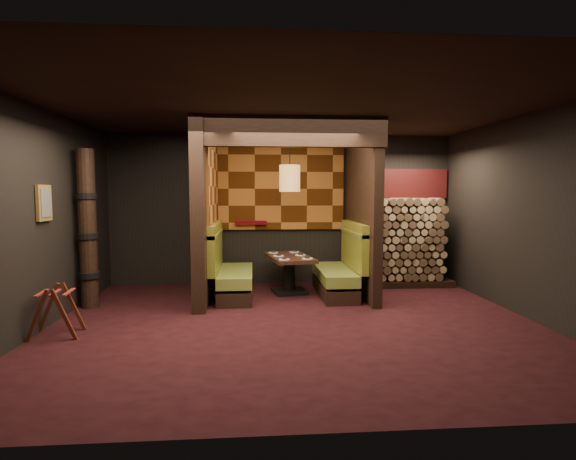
% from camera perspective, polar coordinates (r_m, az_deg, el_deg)
% --- Properties ---
extents(floor, '(6.50, 5.50, 0.02)m').
position_cam_1_polar(floor, '(6.14, 0.97, -11.89)').
color(floor, black).
rests_on(floor, ground).
extents(ceiling, '(6.50, 5.50, 0.02)m').
position_cam_1_polar(ceiling, '(5.98, 1.01, 15.45)').
color(ceiling, black).
rests_on(ceiling, ground).
extents(wall_back, '(6.50, 0.02, 2.85)m').
position_cam_1_polar(wall_back, '(8.64, -0.75, 2.64)').
color(wall_back, black).
rests_on(wall_back, ground).
extents(wall_front, '(6.50, 0.02, 2.85)m').
position_cam_1_polar(wall_front, '(3.16, 5.74, -1.25)').
color(wall_front, black).
rests_on(wall_front, ground).
extents(wall_left, '(0.02, 5.50, 2.85)m').
position_cam_1_polar(wall_left, '(6.46, -29.20, 1.27)').
color(wall_left, black).
rests_on(wall_left, ground).
extents(wall_right, '(0.02, 5.50, 2.85)m').
position_cam_1_polar(wall_right, '(7.00, 28.62, 1.52)').
color(wall_right, black).
rests_on(wall_right, ground).
extents(partition_left, '(0.20, 2.20, 2.85)m').
position_cam_1_polar(partition_left, '(7.55, -10.48, 2.24)').
color(partition_left, black).
rests_on(partition_left, floor).
extents(partition_right, '(0.15, 2.10, 2.85)m').
position_cam_1_polar(partition_right, '(7.79, 9.36, 2.33)').
color(partition_right, black).
rests_on(partition_right, floor).
extents(header_beam, '(2.85, 0.18, 0.44)m').
position_cam_1_polar(header_beam, '(6.63, 0.19, 12.39)').
color(header_beam, black).
rests_on(header_beam, partition_left).
extents(tapa_back_panel, '(2.40, 0.06, 1.55)m').
position_cam_1_polar(tapa_back_panel, '(8.58, -0.90, 5.26)').
color(tapa_back_panel, '#A15F25').
rests_on(tapa_back_panel, wall_back).
extents(tapa_side_panel, '(0.04, 1.85, 1.45)m').
position_cam_1_polar(tapa_side_panel, '(7.71, -9.50, 5.46)').
color(tapa_side_panel, '#A15F25').
rests_on(tapa_side_panel, partition_left).
extents(lacquer_shelf, '(0.60, 0.12, 0.07)m').
position_cam_1_polar(lacquer_shelf, '(8.53, -4.73, 0.94)').
color(lacquer_shelf, '#5C0610').
rests_on(lacquer_shelf, wall_back).
extents(booth_bench_left, '(0.68, 1.60, 1.14)m').
position_cam_1_polar(booth_bench_left, '(7.64, -7.45, -5.44)').
color(booth_bench_left, black).
rests_on(booth_bench_left, floor).
extents(booth_bench_right, '(0.68, 1.60, 1.14)m').
position_cam_1_polar(booth_bench_right, '(7.77, 6.69, -5.25)').
color(booth_bench_right, black).
rests_on(booth_bench_right, floor).
extents(dining_table, '(0.87, 1.33, 0.65)m').
position_cam_1_polar(dining_table, '(7.84, 0.19, -4.97)').
color(dining_table, black).
rests_on(dining_table, floor).
extents(place_settings, '(0.71, 1.08, 0.03)m').
position_cam_1_polar(place_settings, '(7.80, 0.19, -3.21)').
color(place_settings, white).
rests_on(place_settings, dining_table).
extents(pendant_lamp, '(0.35, 0.35, 1.09)m').
position_cam_1_polar(pendant_lamp, '(7.68, 0.22, 6.58)').
color(pendant_lamp, '#A6703B').
rests_on(pendant_lamp, ceiling).
extents(framed_picture, '(0.05, 0.36, 0.46)m').
position_cam_1_polar(framed_picture, '(6.52, -28.55, 3.04)').
color(framed_picture, olive).
rests_on(framed_picture, wall_left).
extents(luggage_rack, '(0.65, 0.48, 0.66)m').
position_cam_1_polar(luggage_rack, '(6.25, -27.38, -8.93)').
color(luggage_rack, '#491C11').
rests_on(luggage_rack, floor).
extents(totem_column, '(0.31, 0.31, 2.40)m').
position_cam_1_polar(totem_column, '(7.41, -24.10, -0.01)').
color(totem_column, black).
rests_on(totem_column, floor).
extents(firewood_stack, '(1.73, 0.70, 1.64)m').
position_cam_1_polar(firewood_stack, '(8.73, 14.57, -1.48)').
color(firewood_stack, black).
rests_on(firewood_stack, floor).
extents(mosaic_header, '(1.83, 0.10, 0.56)m').
position_cam_1_polar(mosaic_header, '(9.00, 14.03, 5.72)').
color(mosaic_header, maroon).
rests_on(mosaic_header, wall_back).
extents(bay_front_post, '(0.08, 0.08, 2.85)m').
position_cam_1_polar(bay_front_post, '(8.06, 9.54, 2.41)').
color(bay_front_post, black).
rests_on(bay_front_post, floor).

